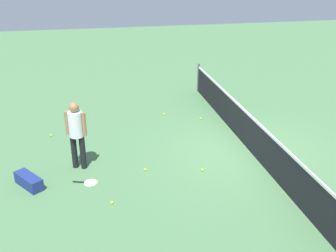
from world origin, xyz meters
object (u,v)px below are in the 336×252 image
(tennis_ball_baseline, at_px, (112,203))
(tennis_ball_stray_left, at_px, (201,118))
(tennis_ball_near_player, at_px, (202,170))
(player_near_side, at_px, (76,130))
(equipment_bag, at_px, (28,180))
(tennis_racket_near_player, at_px, (90,183))
(tennis_ball_by_net, at_px, (164,114))
(tennis_ball_stray_right, at_px, (145,170))
(tennis_ball_midcourt, at_px, (51,135))

(tennis_ball_baseline, height_order, tennis_ball_stray_left, same)
(tennis_ball_near_player, height_order, tennis_ball_stray_left, same)
(player_near_side, xyz_separation_m, tennis_ball_stray_left, (-2.34, 3.77, -0.98))
(tennis_ball_stray_left, xyz_separation_m, equipment_bag, (2.96, -4.91, 0.11))
(tennis_racket_near_player, bearing_deg, tennis_ball_by_net, 146.38)
(tennis_ball_baseline, xyz_separation_m, tennis_ball_stray_left, (-4.05, 3.11, 0.00))
(tennis_ball_baseline, bearing_deg, tennis_racket_near_player, -154.26)
(tennis_ball_baseline, bearing_deg, tennis_ball_stray_right, 143.70)
(tennis_racket_near_player, height_order, tennis_ball_stray_right, tennis_ball_stray_right)
(tennis_ball_stray_left, xyz_separation_m, tennis_ball_stray_right, (2.84, -2.22, 0.00))
(tennis_ball_baseline, bearing_deg, tennis_ball_near_player, 112.15)
(tennis_racket_near_player, bearing_deg, tennis_ball_midcourt, -159.69)
(tennis_ball_stray_right, bearing_deg, equipment_bag, -87.44)
(tennis_ball_stray_left, distance_m, tennis_ball_stray_right, 3.60)
(tennis_ball_by_net, bearing_deg, equipment_bag, -47.17)
(tennis_ball_stray_left, bearing_deg, tennis_ball_midcourt, -85.76)
(tennis_ball_by_net, bearing_deg, tennis_racket_near_player, -33.62)
(tennis_ball_midcourt, bearing_deg, player_near_side, 22.22)
(player_near_side, height_order, tennis_ball_by_net, player_near_side)
(tennis_ball_midcourt, xyz_separation_m, tennis_ball_stray_right, (2.50, 2.37, 0.00))
(tennis_ball_baseline, distance_m, equipment_bag, 2.11)
(tennis_ball_stray_right, distance_m, equipment_bag, 2.70)
(tennis_ball_stray_right, bearing_deg, tennis_ball_by_net, 161.51)
(tennis_ball_baseline, relative_size, tennis_ball_stray_right, 1.00)
(player_near_side, height_order, tennis_ball_baseline, player_near_side)
(tennis_ball_midcourt, relative_size, equipment_bag, 0.08)
(tennis_ball_stray_left, height_order, tennis_ball_stray_right, same)
(player_near_side, distance_m, tennis_ball_baseline, 2.08)
(tennis_racket_near_player, relative_size, tennis_ball_stray_right, 9.20)
(tennis_ball_stray_right, bearing_deg, tennis_racket_near_player, -77.55)
(player_near_side, bearing_deg, tennis_ball_baseline, 21.08)
(tennis_ball_near_player, distance_m, equipment_bag, 4.05)
(tennis_ball_midcourt, xyz_separation_m, tennis_ball_baseline, (3.71, 1.48, 0.00))
(tennis_ball_midcourt, xyz_separation_m, tennis_ball_stray_left, (-0.34, 4.58, 0.00))
(tennis_ball_near_player, distance_m, tennis_ball_baseline, 2.42)
(player_near_side, xyz_separation_m, tennis_ball_stray_right, (0.50, 1.55, -0.98))
(tennis_ball_by_net, xyz_separation_m, tennis_ball_stray_left, (0.60, 1.07, 0.00))
(tennis_ball_midcourt, height_order, tennis_ball_stray_right, same)
(player_near_side, height_order, equipment_bag, player_near_side)
(tennis_racket_near_player, xyz_separation_m, tennis_ball_midcourt, (-2.79, -1.03, 0.02))
(player_near_side, height_order, tennis_ball_near_player, player_near_side)
(tennis_racket_near_player, distance_m, equipment_bag, 1.37)
(tennis_ball_midcourt, bearing_deg, tennis_ball_stray_left, 94.24)
(player_near_side, relative_size, tennis_ball_stray_left, 25.76)
(tennis_ball_baseline, bearing_deg, player_near_side, -158.92)
(player_near_side, distance_m, equipment_bag, 1.56)
(tennis_ball_stray_right, bearing_deg, tennis_ball_baseline, -36.30)
(tennis_ball_near_player, height_order, equipment_bag, equipment_bag)
(tennis_ball_baseline, bearing_deg, tennis_ball_by_net, 156.32)
(tennis_racket_near_player, xyz_separation_m, tennis_ball_by_net, (-3.74, 2.48, 0.02))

